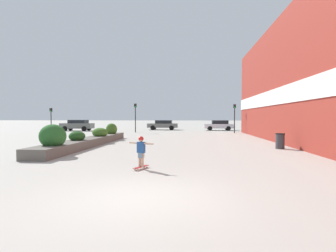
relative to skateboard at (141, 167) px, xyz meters
name	(u,v)px	position (x,y,z in m)	size (l,w,h in m)	color
ground_plane	(141,198)	(0.66, -3.36, -0.07)	(300.00, 300.00, 0.00)	#ADA89E
building_wall_right	(297,74)	(8.35, 7.65, 4.50)	(0.67, 33.36, 9.16)	maroon
planter_box	(88,139)	(-4.98, 7.23, 0.39)	(1.34, 12.73, 1.55)	#605B54
skateboard	(141,167)	(0.00, 0.00, 0.00)	(0.48, 0.79, 0.09)	maroon
skateboarder	(141,148)	(0.00, 0.00, 0.69)	(0.97, 0.49, 1.11)	tan
trash_bin	(280,141)	(7.11, 6.84, 0.40)	(0.54, 0.54, 0.93)	#38383D
car_leftmost	(77,125)	(-14.13, 25.93, 0.74)	(4.40, 1.87, 1.52)	slate
car_center_left	(219,125)	(5.75, 29.03, 0.69)	(4.16, 1.88, 1.45)	silver
car_center_right	(289,125)	(15.67, 29.29, 0.76)	(4.55, 1.97, 1.54)	navy
car_rightmost	(163,125)	(-2.52, 30.03, 0.70)	(4.52, 1.93, 1.44)	slate
traffic_light_left	(135,113)	(-5.19, 22.80, 2.37)	(0.28, 0.30, 3.60)	black
traffic_light_right	(235,113)	(6.91, 22.43, 2.28)	(0.28, 0.30, 3.45)	black
traffic_light_far_left	(51,115)	(-16.03, 22.45, 2.05)	(0.28, 0.30, 3.07)	black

